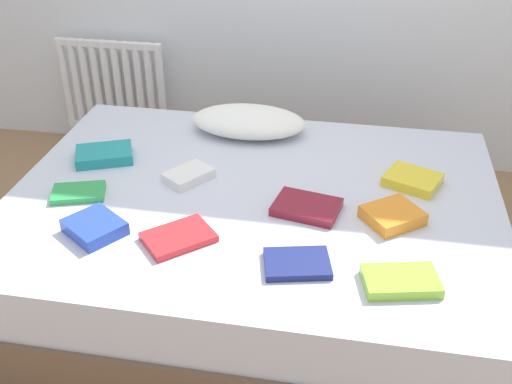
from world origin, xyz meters
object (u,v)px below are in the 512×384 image
radiator (113,87)px  textbook_red (178,237)px  bed (254,245)px  textbook_blue (95,227)px  textbook_green (79,193)px  textbook_yellow (412,180)px  pillow (249,121)px  textbook_maroon (307,207)px  textbook_white (189,175)px  textbook_orange (392,216)px  textbook_navy (297,263)px  textbook_lime (401,281)px  textbook_teal (104,155)px

radiator → textbook_red: 1.79m
bed → textbook_blue: textbook_blue is taller
textbook_green → textbook_yellow: textbook_yellow is taller
textbook_red → textbook_green: (-0.48, 0.22, -0.00)m
radiator → textbook_blue: size_ratio=3.32×
bed → pillow: (-0.13, 0.54, 0.31)m
textbook_red → textbook_blue: bearing=139.9°
textbook_maroon → textbook_white: size_ratio=1.28×
textbook_orange → textbook_yellow: 0.30m
textbook_red → textbook_orange: textbook_orange is taller
textbook_red → textbook_navy: 0.44m
textbook_lime → radiator: bearing=122.1°
textbook_yellow → textbook_blue: 1.28m
textbook_orange → textbook_green: bearing=144.5°
textbook_white → textbook_teal: bearing=112.0°
bed → textbook_orange: size_ratio=10.22×
textbook_green → textbook_navy: 0.96m
textbook_orange → textbook_white: 0.85m
textbook_green → textbook_teal: 0.30m
bed → textbook_white: 0.40m
textbook_navy → textbook_maroon: bearing=77.9°
textbook_red → bed: bearing=17.5°
textbook_red → radiator: bearing=77.7°
textbook_orange → textbook_blue: 1.10m
textbook_green → textbook_yellow: bearing=-3.8°
radiator → textbook_white: size_ratio=3.40×
textbook_orange → textbook_white: (-0.83, 0.16, -0.00)m
pillow → textbook_lime: (0.69, -1.00, -0.04)m
pillow → textbook_teal: size_ratio=2.24×
bed → textbook_red: textbook_red is taller
textbook_red → textbook_green: bearing=113.6°
textbook_green → textbook_lime: (1.26, -0.33, 0.01)m
bed → textbook_blue: 0.69m
pillow → textbook_orange: pillow is taller
textbook_maroon → textbook_blue: (-0.74, -0.28, 0.01)m
bed → textbook_maroon: (0.22, -0.08, 0.27)m
textbook_white → textbook_yellow: bearing=-46.4°
textbook_red → textbook_maroon: bearing=-9.5°
bed → textbook_yellow: (0.63, 0.19, 0.27)m
textbook_navy → textbook_blue: (-0.75, 0.06, 0.01)m
textbook_yellow → textbook_blue: (-1.15, -0.56, 0.00)m
textbook_red → textbook_teal: textbook_teal is taller
radiator → textbook_teal: radiator is taller
textbook_red → textbook_green: size_ratio=1.16×
textbook_red → textbook_blue: textbook_blue is taller
textbook_white → bed: bearing=-67.2°
textbook_blue → textbook_red: bearing=37.0°
bed → textbook_teal: (-0.70, 0.17, 0.28)m
pillow → textbook_lime: pillow is taller
textbook_yellow → textbook_teal: size_ratio=0.87×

